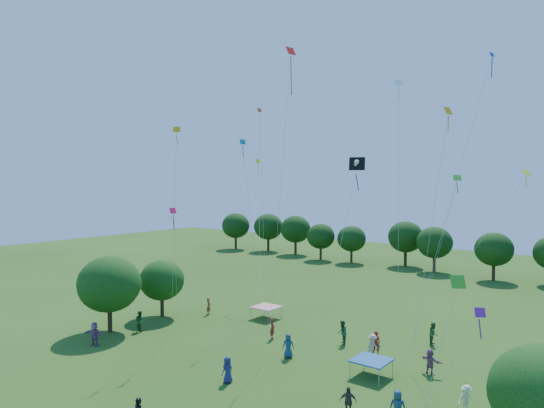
{
  "coord_description": "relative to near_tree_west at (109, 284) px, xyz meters",
  "views": [
    {
      "loc": [
        19.85,
        -11.2,
        12.45
      ],
      "look_at": [
        0.0,
        14.0,
        11.0
      ],
      "focal_mm": 32.0,
      "sensor_mm": 36.0,
      "label": 1
    }
  ],
  "objects": [
    {
      "name": "near_tree_west",
      "position": [
        0.0,
        0.0,
        0.0
      ],
      "size": [
        5.17,
        5.17,
        6.36
      ],
      "color": "#422B19",
      "rests_on": "ground"
    },
    {
      "name": "near_tree_north",
      "position": [
        -0.32,
        5.71,
        -0.65
      ],
      "size": [
        4.13,
        4.13,
        5.24
      ],
      "color": "#422B19",
      "rests_on": "ground"
    },
    {
      "name": "treeline",
      "position": [
        13.6,
        43.75,
        0.07
      ],
      "size": [
        88.01,
        8.77,
        6.77
      ],
      "color": "#422B19",
      "rests_on": "ground"
    },
    {
      "name": "tent_red_stripe",
      "position": [
        7.7,
        11.19,
        -2.99
      ],
      "size": [
        2.2,
        2.2,
        1.1
      ],
      "color": "red",
      "rests_on": "ground"
    },
    {
      "name": "tent_blue",
      "position": [
        21.31,
        5.04,
        -2.99
      ],
      "size": [
        2.2,
        2.2,
        1.1
      ],
      "color": "#164C8F",
      "rests_on": "ground"
    },
    {
      "name": "crowd_person_0",
      "position": [
        25.15,
        0.33,
        -3.15
      ],
      "size": [
        0.95,
        0.68,
        1.74
      ],
      "primitive_type": "imported",
      "rotation": [
        0.0,
        0.0,
        3.42
      ],
      "color": "navy",
      "rests_on": "ground"
    },
    {
      "name": "crowd_person_1",
      "position": [
        11.75,
        6.93,
        -3.19
      ],
      "size": [
        0.7,
        0.74,
        1.67
      ],
      "primitive_type": "imported",
      "rotation": [
        0.0,
        0.0,
        2.25
      ],
      "color": "maroon",
      "rests_on": "ground"
    },
    {
      "name": "crowd_person_2",
      "position": [
        22.26,
        13.56,
        -3.17
      ],
      "size": [
        0.57,
        0.9,
        1.72
      ],
      "primitive_type": "imported",
      "rotation": [
        0.0,
        0.0,
        1.71
      ],
      "color": "#2C6029",
      "rests_on": "ground"
    },
    {
      "name": "crowd_person_3",
      "position": [
        27.63,
        3.56,
        -3.23
      ],
      "size": [
        0.99,
        1.11,
        1.59
      ],
      "primitive_type": "imported",
      "rotation": [
        0.0,
        0.0,
        0.93
      ],
      "color": "beige",
      "rests_on": "ground"
    },
    {
      "name": "crowd_person_5",
      "position": [
        24.14,
        7.71,
        -3.19
      ],
      "size": [
        1.65,
        0.98,
        1.67
      ],
      "primitive_type": "imported",
      "rotation": [
        0.0,
        0.0,
        2.85
      ],
      "color": "#8C5175",
      "rests_on": "ground"
    },
    {
      "name": "crowd_person_6",
      "position": [
        15.16,
        4.4,
        -3.17
      ],
      "size": [
        0.94,
        0.9,
        1.71
      ],
      "primitive_type": "imported",
      "rotation": [
        0.0,
        0.0,
        3.87
      ],
      "color": "navy",
      "rests_on": "ground"
    },
    {
      "name": "crowd_person_7",
      "position": [
        2.64,
        8.82,
        -3.23
      ],
      "size": [
        0.61,
        0.7,
        1.58
      ],
      "primitive_type": "imported",
      "rotation": [
        0.0,
        0.0,
        2.06
      ],
      "color": "#9E3A1C",
      "rests_on": "ground"
    },
    {
      "name": "crowd_person_8",
      "position": [
        16.76,
        9.21,
        -3.1
      ],
      "size": [
        0.82,
        1.03,
        1.84
      ],
      "primitive_type": "imported",
      "rotation": [
        0.0,
        0.0,
        5.14
      ],
      "color": "#22512F",
      "rests_on": "ground"
    },
    {
      "name": "crowd_person_9",
      "position": [
        19.95,
        7.88,
        -3.15
      ],
      "size": [
        0.7,
        1.22,
        1.76
      ],
      "primitive_type": "imported",
      "rotation": [
        0.0,
        0.0,
        1.41
      ],
      "color": "beige",
      "rests_on": "ground"
    },
    {
      "name": "crowd_person_10",
      "position": [
        22.76,
        -0.57,
        -3.23
      ],
      "size": [
        1.02,
        0.84,
        1.6
      ],
      "primitive_type": "imported",
      "rotation": [
        0.0,
        0.0,
        0.52
      ],
      "color": "#443D36",
      "rests_on": "ground"
    },
    {
      "name": "crowd_person_11",
      "position": [
        2.11,
        -2.73,
        -3.12
      ],
      "size": [
        1.78,
        0.97,
        1.81
      ],
      "primitive_type": "imported",
      "rotation": [
        0.0,
        0.0,
        0.23
      ],
      "color": "#884F87",
      "rests_on": "ground"
    },
    {
      "name": "crowd_person_12",
      "position": [
        14.74,
        -1.39,
        -3.21
      ],
      "size": [
        0.52,
        0.85,
        1.63
      ],
      "primitive_type": "imported",
      "rotation": [
        0.0,
        0.0,
        4.61
      ],
      "color": "navy",
      "rests_on": "ground"
    },
    {
      "name": "crowd_person_13",
      "position": [
        19.77,
        8.77,
        -3.16
      ],
      "size": [
        0.77,
        0.7,
        1.73
      ],
      "primitive_type": "imported",
      "rotation": [
        0.0,
        0.0,
        3.72
      ],
      "color": "maroon",
      "rests_on": "ground"
    },
    {
      "name": "crowd_person_14",
      "position": [
        1.79,
        1.67,
        -3.17
      ],
      "size": [
        0.88,
        0.52,
        1.72
      ],
      "primitive_type": "imported",
      "rotation": [
        0.0,
        0.0,
        3.07
      ],
      "color": "#214C20",
      "rests_on": "ground"
    },
    {
      "name": "pirate_kite",
      "position": [
        19.08,
        6.87,
        9.39
      ],
      "size": [
        1.23,
        6.61,
        12.89
      ],
      "color": "black"
    },
    {
      "name": "red_high_kite",
      "position": [
        12.26,
        8.25,
        15.29
      ],
      "size": [
        2.55,
        6.09,
        22.07
      ],
      "color": "red"
    },
    {
      "name": "small_kite_0",
      "position": [
        6.03,
        12.49,
        9.8
      ],
      "size": [
        4.73,
        4.87,
        18.41
      ],
      "color": "red"
    },
    {
      "name": "small_kite_1",
      "position": [
        24.31,
        8.68,
        9.83
      ],
      "size": [
        1.86,
        1.68,
        16.02
      ],
      "color": "#F89F0D"
    },
    {
      "name": "small_kite_2",
      "position": [
        2.64,
        16.15,
        7.44
      ],
      "size": [
        8.16,
        9.35,
        13.69
      ],
      "color": "#E1F115"
    },
    {
      "name": "small_kite_3",
      "position": [
        28.21,
        -0.67,
        3.21
      ],
      "size": [
        1.74,
        1.31,
        6.91
      ],
      "color": "green"
    },
    {
      "name": "small_kite_4",
      "position": [
        25.5,
        9.71,
        10.32
      ],
      "size": [
        4.22,
        3.18,
        19.5
      ],
      "color": "blue"
    },
    {
      "name": "small_kite_5",
      "position": [
        29.04,
        -0.9,
        1.84
      ],
      "size": [
        2.79,
        1.15,
        5.64
      ],
      "color": "#7D1894"
    },
    {
      "name": "small_kite_6",
      "position": [
        21.32,
        8.82,
        10.79
      ],
      "size": [
        0.82,
        1.07,
        18.24
      ],
      "color": "white"
    },
    {
      "name": "small_kite_7",
      "position": [
        7.41,
        8.79,
        8.66
      ],
      "size": [
        1.88,
        0.69,
        14.87
      ],
      "color": "#0B80A8"
    },
    {
      "name": "small_kite_8",
      "position": [
        6.85,
        1.12,
        4.55
      ],
      "size": [
        3.47,
        3.46,
        9.26
      ],
      "color": "#E60D49"
    },
    {
      "name": "small_kite_9",
      "position": [
        5.33,
        2.64,
        9.35
      ],
      "size": [
        2.18,
        1.2,
        15.51
      ],
      "color": "#CF960A"
    },
    {
      "name": "small_kite_10",
      "position": [
        26.74,
        15.27,
        6.76
      ],
      "size": [
        6.46,
        5.11,
        12.07
      ],
      "color": "#D2F615"
    },
    {
      "name": "small_kite_11",
      "position": [
        23.15,
        14.37,
        6.78
      ],
      "size": [
        1.99,
        3.73,
        11.7
      ],
      "color": "#167D18"
    }
  ]
}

